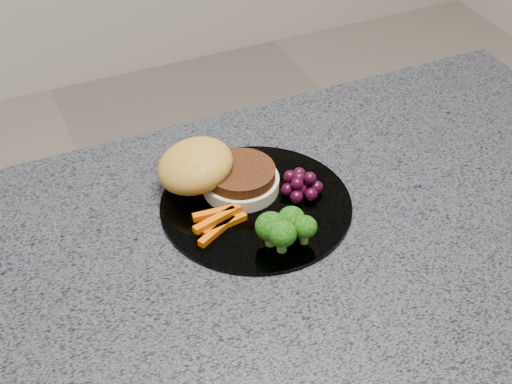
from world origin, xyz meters
TOP-DOWN VIEW (x-y plane):
  - countertop at (0.00, 0.00)m, footprint 1.20×0.60m
  - plate at (0.04, 0.07)m, footprint 0.26×0.26m
  - burger at (0.00, 0.13)m, footprint 0.19×0.17m
  - carrot_sticks at (-0.02, 0.05)m, footprint 0.08×0.05m
  - broccoli at (0.04, -0.01)m, footprint 0.08×0.06m
  - grape_bunch at (0.11, 0.07)m, footprint 0.06×0.05m

SIDE VIEW (x-z plane):
  - countertop at x=0.00m, z-range 0.86..0.90m
  - plate at x=0.04m, z-range 0.90..0.91m
  - carrot_sticks at x=-0.02m, z-range 0.91..0.92m
  - grape_bunch at x=0.11m, z-range 0.90..0.94m
  - burger at x=0.00m, z-range 0.90..0.96m
  - broccoli at x=0.04m, z-range 0.91..0.96m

